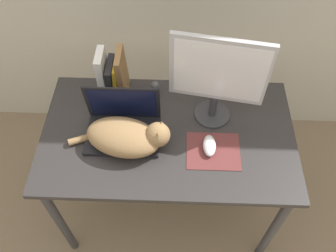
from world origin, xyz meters
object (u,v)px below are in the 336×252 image
at_px(laptop, 123,126).
at_px(webcam, 155,86).
at_px(cat, 127,137).
at_px(computer_mouse, 209,146).
at_px(external_monitor, 218,77).
at_px(book_row, 113,76).

distance_m(laptop, webcam, 0.29).
bearing_deg(cat, computer_mouse, -0.51).
bearing_deg(external_monitor, book_row, 164.84).
height_order(laptop, webcam, laptop).
bearing_deg(cat, book_row, 107.47).
height_order(computer_mouse, webcam, webcam).
distance_m(cat, external_monitor, 0.47).
height_order(book_row, webcam, book_row).
relative_size(cat, external_monitor, 1.00).
xyz_separation_m(cat, computer_mouse, (0.36, -0.00, -0.05)).
height_order(cat, webcam, cat).
distance_m(external_monitor, book_row, 0.52).
distance_m(external_monitor, computer_mouse, 0.31).
distance_m(cat, computer_mouse, 0.37).
bearing_deg(cat, laptop, 111.81).
bearing_deg(book_row, cat, -72.53).
bearing_deg(external_monitor, cat, -153.70).
bearing_deg(laptop, external_monitor, 15.39).
xyz_separation_m(laptop, computer_mouse, (0.40, -0.08, -0.02)).
relative_size(book_row, webcam, 3.74).
bearing_deg(computer_mouse, webcam, 128.04).
distance_m(computer_mouse, webcam, 0.43).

